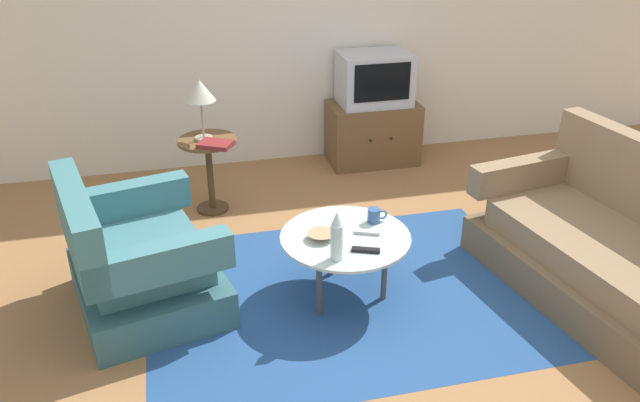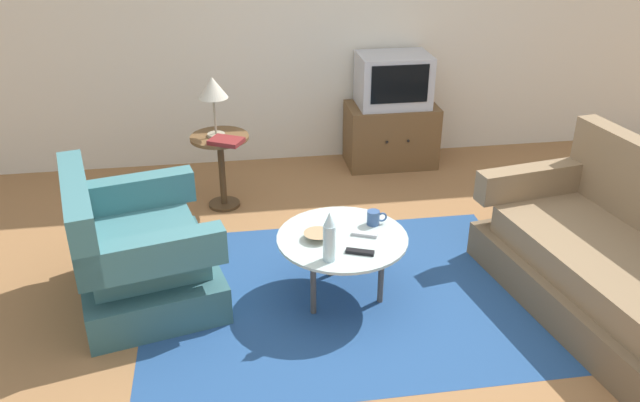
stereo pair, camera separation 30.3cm
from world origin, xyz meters
name	(u,v)px [view 1 (the left image)]	position (x,y,z in m)	size (l,w,h in m)	color
ground_plane	(374,310)	(0.00, 0.00, 0.00)	(16.00, 16.00, 0.00)	olive
back_wall	(290,8)	(0.00, 2.51, 1.35)	(9.00, 0.12, 2.70)	beige
area_rug	(344,294)	(-0.13, 0.19, 0.00)	(2.43, 1.83, 0.00)	navy
armchair	(137,264)	(-1.37, 0.38, 0.30)	(1.01, 1.13, 0.84)	#325C60
couch	(618,257)	(1.47, -0.22, 0.30)	(1.16, 1.91, 0.92)	brown
coffee_table	(345,241)	(-0.13, 0.19, 0.39)	(0.79, 0.79, 0.43)	#B2C6C1
side_table	(209,160)	(-0.83, 1.55, 0.42)	(0.45, 0.45, 0.59)	brown
tv_stand	(373,133)	(0.68, 2.18, 0.28)	(0.79, 0.47, 0.55)	brown
television	(374,78)	(0.68, 2.19, 0.77)	(0.61, 0.44, 0.45)	#B7B7BC
table_lamp	(200,93)	(-0.86, 1.55, 0.95)	(0.22, 0.22, 0.46)	#9E937A
vase	(337,237)	(-0.26, -0.05, 0.57)	(0.07, 0.07, 0.30)	silver
mug	(374,216)	(0.09, 0.32, 0.47)	(0.13, 0.08, 0.09)	#335184
bowl	(321,236)	(-0.29, 0.19, 0.45)	(0.17, 0.17, 0.04)	tan
tv_remote_dark	(366,250)	(-0.07, -0.01, 0.44)	(0.17, 0.10, 0.02)	black
tv_remote_silver	(368,232)	(0.00, 0.19, 0.44)	(0.16, 0.10, 0.02)	#B2B2B7
book	(216,144)	(-0.79, 1.40, 0.61)	(0.29, 0.26, 0.03)	maroon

